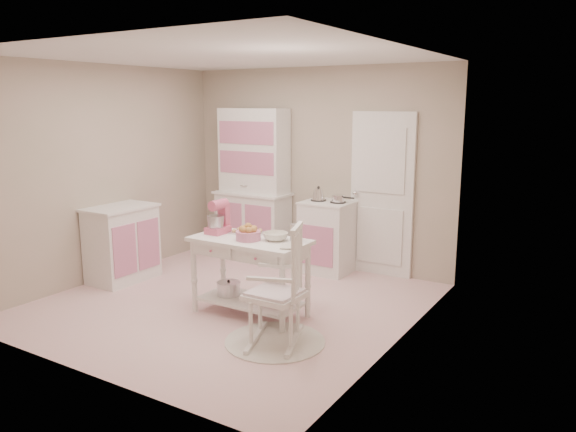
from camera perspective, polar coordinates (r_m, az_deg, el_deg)
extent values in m
plane|color=pink|center=(6.20, -5.84, -8.82)|extent=(3.80, 3.80, 0.00)
cube|color=white|center=(5.84, -6.37, 15.87)|extent=(3.80, 3.80, 0.04)
cube|color=#C2AD9E|center=(7.46, 2.88, 4.94)|extent=(3.80, 0.04, 2.60)
cube|color=#C2AD9E|center=(4.55, -20.85, 0.05)|extent=(3.80, 0.04, 2.60)
cube|color=#C2AD9E|center=(7.20, -18.19, 4.15)|extent=(0.04, 3.80, 2.60)
cube|color=#C2AD9E|center=(4.97, 11.55, 1.46)|extent=(0.04, 3.80, 2.60)
cube|color=white|center=(7.07, 9.51, 2.15)|extent=(0.82, 0.05, 2.04)
cube|color=white|center=(7.75, -3.61, 3.23)|extent=(1.06, 0.50, 2.08)
cube|color=white|center=(7.20, 4.04, -2.10)|extent=(0.62, 0.57, 0.92)
cube|color=white|center=(7.13, -16.51, -2.69)|extent=(0.54, 0.84, 0.92)
cylinder|color=white|center=(5.24, -1.33, -12.60)|extent=(0.92, 0.92, 0.01)
cube|color=white|center=(5.04, -1.36, -6.95)|extent=(0.70, 0.84, 1.10)
cube|color=white|center=(5.76, -3.87, -6.18)|extent=(1.20, 0.60, 0.80)
cube|color=#D1587B|center=(5.88, -7.16, -0.14)|extent=(0.20, 0.28, 0.34)
cube|color=silver|center=(5.88, -4.09, -1.70)|extent=(0.34, 0.24, 0.02)
cylinder|color=#CB759A|center=(5.59, -4.06, -1.99)|extent=(0.25, 0.25, 0.09)
imported|color=silver|center=(5.57, -1.27, -2.10)|extent=(0.25, 0.25, 0.08)
cylinder|color=silver|center=(5.53, 0.75, -1.70)|extent=(0.10, 0.10, 0.17)
imported|color=silver|center=(5.31, -0.72, -3.09)|extent=(0.22, 0.24, 0.02)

